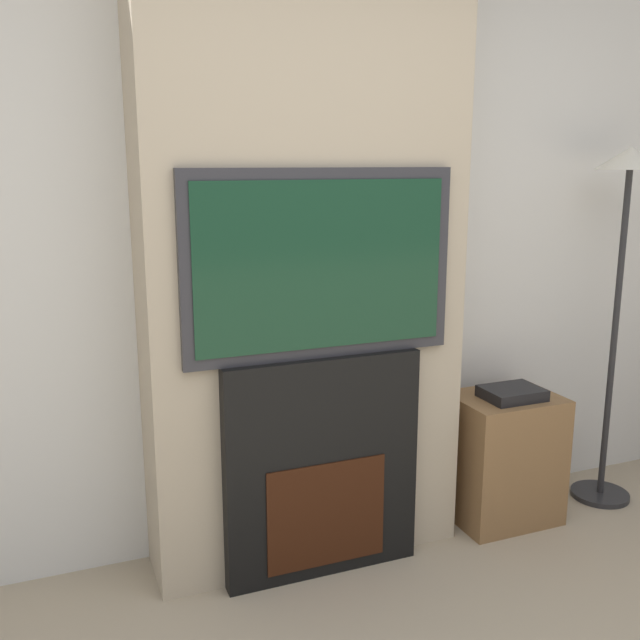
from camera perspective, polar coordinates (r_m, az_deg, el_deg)
name	(u,v)px	position (r m, az deg, el deg)	size (l,w,h in m)	color
wall_back	(287,230)	(3.00, -2.65, 7.18)	(6.00, 0.06, 2.70)	silver
chimney_breast	(304,235)	(2.81, -1.30, 6.83)	(1.28, 0.34, 2.70)	tan
fireplace	(320,466)	(2.89, 0.01, -11.59)	(0.80, 0.15, 0.90)	black
television	(320,265)	(2.66, 0.03, 4.46)	(1.06, 0.07, 0.71)	#2D2D33
floor_lamp	(624,234)	(3.57, 23.13, 6.32)	(0.31, 0.31, 1.70)	#262628
media_stand	(503,456)	(3.44, 14.45, -10.49)	(0.47, 0.36, 0.64)	brown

